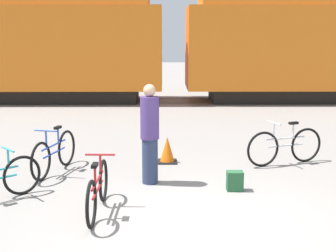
{
  "coord_description": "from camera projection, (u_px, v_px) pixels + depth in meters",
  "views": [
    {
      "loc": [
        -0.41,
        -6.21,
        2.65
      ],
      "look_at": [
        -0.34,
        1.71,
        1.1
      ],
      "focal_mm": 50.0,
      "sensor_mm": 36.0,
      "label": 1
    }
  ],
  "objects": [
    {
      "name": "ground_plane",
      "position": [
        193.0,
        225.0,
        6.61
      ],
      "size": [
        80.0,
        80.0,
        0.0
      ],
      "primitive_type": "plane",
      "color": "gray"
    },
    {
      "name": "freight_train",
      "position": [
        174.0,
        34.0,
        18.6
      ],
      "size": [
        53.31,
        2.99,
        5.16
      ],
      "color": "black",
      "rests_on": "ground_plane"
    },
    {
      "name": "rail_near",
      "position": [
        175.0,
        103.0,
        18.41
      ],
      "size": [
        65.31,
        0.07,
        0.01
      ],
      "primitive_type": "cube",
      "color": "#4C4238",
      "rests_on": "ground_plane"
    },
    {
      "name": "rail_far",
      "position": [
        174.0,
        98.0,
        19.82
      ],
      "size": [
        65.31,
        0.07,
        0.01
      ],
      "primitive_type": "cube",
      "color": "#4C4238",
      "rests_on": "ground_plane"
    },
    {
      "name": "bicycle_blue",
      "position": [
        54.0,
        153.0,
        9.07
      ],
      "size": [
        0.54,
        1.77,
        0.91
      ],
      "color": "black",
      "rests_on": "ground_plane"
    },
    {
      "name": "bicycle_silver",
      "position": [
        285.0,
        146.0,
        9.66
      ],
      "size": [
        1.69,
        0.65,
        0.91
      ],
      "color": "black",
      "rests_on": "ground_plane"
    },
    {
      "name": "bicycle_maroon",
      "position": [
        98.0,
        190.0,
        7.0
      ],
      "size": [
        0.46,
        1.76,
        0.85
      ],
      "color": "black",
      "rests_on": "ground_plane"
    },
    {
      "name": "person_in_purple",
      "position": [
        150.0,
        134.0,
        8.34
      ],
      "size": [
        0.33,
        0.33,
        1.8
      ],
      "rotation": [
        0.0,
        0.0,
        5.71
      ],
      "color": "#283351",
      "rests_on": "ground_plane"
    },
    {
      "name": "backpack",
      "position": [
        235.0,
        181.0,
        8.07
      ],
      "size": [
        0.28,
        0.2,
        0.34
      ],
      "color": "#235633",
      "rests_on": "ground_plane"
    },
    {
      "name": "traffic_cone",
      "position": [
        167.0,
        151.0,
        9.84
      ],
      "size": [
        0.4,
        0.4,
        0.55
      ],
      "color": "black",
      "rests_on": "ground_plane"
    }
  ]
}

